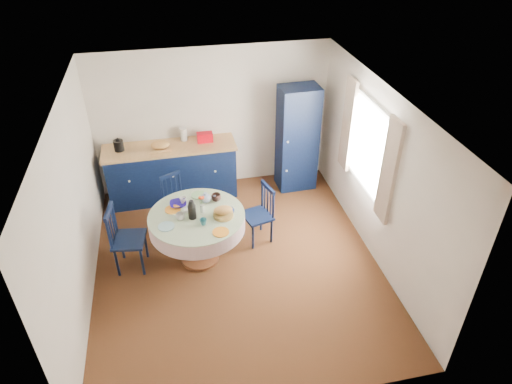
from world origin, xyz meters
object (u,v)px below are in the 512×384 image
Objects in this scene: mug_d at (183,200)px; cobalt_bowl at (178,204)px; chair_far at (176,200)px; mug_a at (180,216)px; kitchen_counter at (172,171)px; chair_right at (259,214)px; mug_c at (216,198)px; mug_b at (203,222)px; pantry_cabinet at (297,139)px; dining_table at (198,222)px.

mug_d is 0.10m from cobalt_bowl.
mug_d is at bearing -107.26° from chair_far.
chair_far is 1.10m from mug_a.
kitchen_counter reaches higher than chair_right.
kitchen_counter reaches higher than mug_c.
kitchen_counter is 17.98× the size of mug_a.
mug_b is at bearing -115.31° from mug_c.
pantry_cabinet is 2.56m from cobalt_bowl.
pantry_cabinet is 2.17× the size of chair_far.
mug_d reaches higher than chair_far.
cobalt_bowl is at bearing 132.00° from dining_table.
kitchen_counter is 2.22m from pantry_cabinet.
mug_d is (0.07, 0.38, -0.00)m from mug_a.
kitchen_counter is 1.65× the size of dining_table.
mug_d is at bearing 79.64° from mug_a.
mug_a is 1.20× the size of mug_d.
mug_c is 0.47m from mug_d.
mug_b is at bearing -100.89° from chair_far.
chair_far is at bearing 129.76° from mug_c.
dining_table is 0.39m from cobalt_bowl.
pantry_cabinet is at bearing -3.84° from kitchen_counter.
pantry_cabinet is at bearing 128.97° from chair_right.
cobalt_bowl is at bearing -149.27° from pantry_cabinet.
mug_b is (0.34, -2.00, 0.35)m from kitchen_counter.
chair_right is at bearing 30.82° from mug_b.
cobalt_bowl is at bearing -114.19° from chair_far.
pantry_cabinet is at bearing 41.05° from dining_table.
dining_table reaches higher than mug_b.
chair_right is at bearing -1.42° from mug_d.
kitchen_counter is at bearing 91.45° from mug_a.
dining_table is 1.44× the size of chair_right.
mug_b is 0.60m from mug_d.
chair_right is 1.28m from mug_a.
mug_b is at bearing -136.58° from pantry_cabinet.
mug_b is 0.70× the size of mug_c.
kitchen_counter reaches higher than mug_a.
dining_table is 5.63× the size of cobalt_bowl.
chair_right is 9.07× the size of mug_d.
pantry_cabinet is at bearing 33.10° from cobalt_bowl.
mug_d is at bearing -149.39° from pantry_cabinet.
chair_far is at bearing -135.00° from chair_right.
chair_far is 1.37m from chair_right.
cobalt_bowl is at bearing -104.54° from chair_right.
mug_c is at bearing -76.16° from chair_far.
mug_c reaches higher than mug_a.
mug_c reaches higher than chair_far.
kitchen_counter is 0.81m from chair_far.
chair_right is (-0.96, -1.37, -0.47)m from pantry_cabinet.
dining_table is at bearing -137.48° from mug_c.
pantry_cabinet is 2.54m from dining_table.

